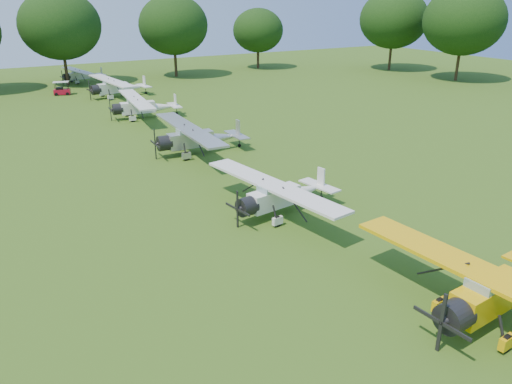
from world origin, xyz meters
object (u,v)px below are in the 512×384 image
(aircraft_2, at_px, (498,288))
(aircraft_7, at_px, (82,74))
(aircraft_3, at_px, (281,193))
(golf_cart, at_px, (62,91))
(aircraft_4, at_px, (197,136))
(aircraft_5, at_px, (143,105))
(aircraft_6, at_px, (117,86))

(aircraft_2, bearing_deg, aircraft_7, 86.42)
(aircraft_3, bearing_deg, golf_cart, 86.74)
(golf_cart, bearing_deg, aircraft_2, -68.31)
(aircraft_4, bearing_deg, aircraft_5, 91.73)
(aircraft_2, distance_m, aircraft_4, 26.44)
(aircraft_3, xyz_separation_m, aircraft_7, (0.30, 54.82, -0.11))
(aircraft_3, height_order, aircraft_6, aircraft_6)
(aircraft_2, distance_m, aircraft_7, 67.73)
(aircraft_4, bearing_deg, aircraft_3, -90.26)
(aircraft_7, bearing_deg, aircraft_5, -97.73)
(aircraft_3, height_order, aircraft_5, aircraft_5)
(aircraft_7, xyz_separation_m, golf_cart, (-4.51, -9.03, -0.59))
(aircraft_4, xyz_separation_m, aircraft_5, (0.18, 14.41, -0.07))
(aircraft_7, bearing_deg, aircraft_3, -99.15)
(aircraft_7, bearing_deg, golf_cart, -125.38)
(aircraft_2, relative_size, aircraft_3, 1.10)
(aircraft_6, xyz_separation_m, golf_cart, (-5.86, 5.13, -0.84))
(aircraft_2, bearing_deg, aircraft_5, 86.50)
(aircraft_4, relative_size, aircraft_6, 1.00)
(golf_cart, bearing_deg, aircraft_5, -58.40)
(aircraft_3, bearing_deg, aircraft_6, 79.16)
(aircraft_3, distance_m, aircraft_4, 13.54)
(aircraft_5, height_order, golf_cart, aircraft_5)
(aircraft_6, bearing_deg, golf_cart, 133.26)
(aircraft_2, xyz_separation_m, aircraft_4, (-1.12, 26.42, 0.01))
(aircraft_4, distance_m, aircraft_6, 27.16)
(aircraft_5, relative_size, aircraft_7, 1.15)
(aircraft_3, relative_size, aircraft_6, 0.90)
(aircraft_5, bearing_deg, aircraft_4, -84.88)
(aircraft_7, distance_m, golf_cart, 10.11)
(aircraft_2, height_order, aircraft_4, aircraft_4)
(aircraft_4, distance_m, aircraft_7, 41.30)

